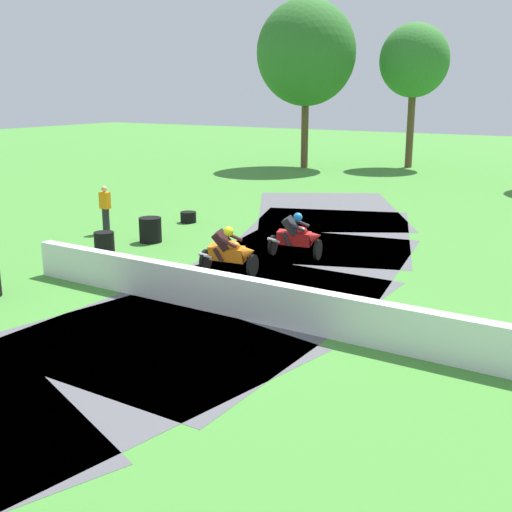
# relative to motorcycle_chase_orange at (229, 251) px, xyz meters

# --- Properties ---
(ground_plane) EXTENTS (120.00, 120.00, 0.00)m
(ground_plane) POSITION_rel_motorcycle_chase_orange_xyz_m (1.41, -2.57, -0.64)
(ground_plane) COLOR #428433
(track_asphalt) EXTENTS (11.41, 35.24, 0.01)m
(track_asphalt) POSITION_rel_motorcycle_chase_orange_xyz_m (-0.14, -2.55, -0.64)
(track_asphalt) COLOR #515156
(track_asphalt) RESTS_ON ground
(safety_barrier) EXTENTS (22.21, 0.69, 0.90)m
(safety_barrier) POSITION_rel_motorcycle_chase_orange_xyz_m (6.92, -2.67, -0.19)
(safety_barrier) COLOR white
(safety_barrier) RESTS_ON ground
(motorcycle_chase_orange) EXTENTS (1.68, 0.91, 1.43)m
(motorcycle_chase_orange) POSITION_rel_motorcycle_chase_orange_xyz_m (0.00, 0.00, 0.00)
(motorcycle_chase_orange) COLOR black
(motorcycle_chase_orange) RESTS_ON ground
(motorcycle_trailing_red) EXTENTS (1.68, 0.90, 1.43)m
(motorcycle_trailing_red) POSITION_rel_motorcycle_chase_orange_xyz_m (0.71, 2.45, 0.01)
(motorcycle_trailing_red) COLOR black
(motorcycle_trailing_red) RESTS_ON ground
(tire_stack_far) EXTENTS (0.58, 0.58, 0.80)m
(tire_stack_far) POSITION_rel_motorcycle_chase_orange_xyz_m (-4.00, -0.53, -0.24)
(tire_stack_far) COLOR black
(tire_stack_far) RESTS_ON ground
(tire_stack_extra_a) EXTENTS (0.72, 0.72, 0.80)m
(tire_stack_extra_a) POSITION_rel_motorcycle_chase_orange_xyz_m (-4.26, 1.80, -0.24)
(tire_stack_extra_a) COLOR black
(tire_stack_extra_a) RESTS_ON ground
(tire_stack_extra_b) EXTENTS (0.58, 0.58, 0.40)m
(tire_stack_extra_b) POSITION_rel_motorcycle_chase_orange_xyz_m (-5.12, 4.94, -0.44)
(tire_stack_extra_b) COLOR black
(tire_stack_extra_b) RESTS_ON ground
(track_marshal) EXTENTS (0.34, 0.24, 1.63)m
(track_marshal) POSITION_rel_motorcycle_chase_orange_xyz_m (-6.39, 2.01, 0.18)
(track_marshal) COLOR #232328
(track_marshal) RESTS_ON ground
(tree_far_right) EXTENTS (5.96, 5.96, 10.00)m
(tree_far_right) POSITION_rel_motorcycle_chase_orange_xyz_m (-9.29, 22.37, 6.21)
(tree_far_right) COLOR brown
(tree_far_right) RESTS_ON ground
(tree_behind_barrier) EXTENTS (4.17, 4.17, 8.63)m
(tree_behind_barrier) POSITION_rel_motorcycle_chase_orange_xyz_m (-3.76, 25.87, 5.75)
(tree_behind_barrier) COLOR brown
(tree_behind_barrier) RESTS_ON ground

